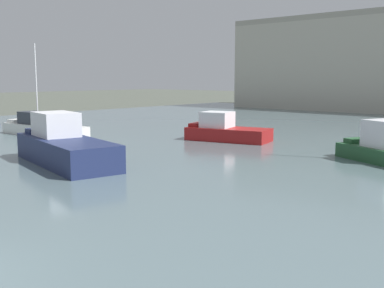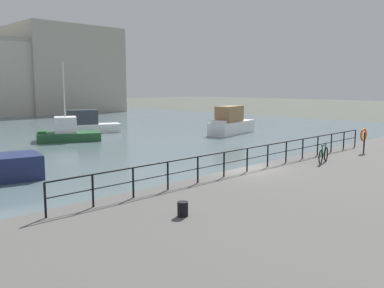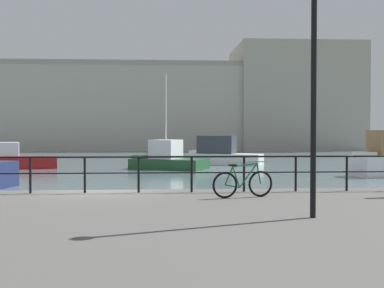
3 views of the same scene
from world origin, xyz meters
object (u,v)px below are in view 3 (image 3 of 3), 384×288
Objects in this scene: moored_harbor_tender at (221,154)px; moored_cabin_cruiser at (14,159)px; moored_red_daysailer at (168,159)px; quay_lamp_post at (314,55)px; harbor_building at (191,107)px; parked_bicycle at (243,183)px.

moored_cabin_cruiser is at bearing 36.63° from moored_harbor_tender.
moored_red_daysailer reaches higher than quay_lamp_post.
moored_red_daysailer is 6.21m from moored_harbor_tender.
parked_bicycle is (-2.25, -60.38, -4.88)m from harbor_building.
moored_red_daysailer is (11.18, -0.93, 0.06)m from moored_cabin_cruiser.
moored_harbor_tender is (4.44, 4.34, 0.16)m from moored_red_daysailer.
moored_harbor_tender reaches higher than parked_bicycle.
harbor_building is at bearing -70.31° from moored_red_daysailer.
moored_red_daysailer reaches higher than moored_cabin_cruiser.
harbor_building is at bearing -126.46° from moored_cabin_cruiser.
quay_lamp_post is (0.95, -3.27, 3.01)m from parked_bicycle.
moored_red_daysailer is (-3.92, -37.17, -5.49)m from harbor_building.
moored_cabin_cruiser is at bearing -112.63° from harbor_building.
harbor_building is at bearing -64.78° from moored_harbor_tender.
moored_red_daysailer is at bearing 79.86° from parked_bicycle.
moored_cabin_cruiser is 0.86× the size of moored_red_daysailer.
quay_lamp_post is at bearing -91.17° from harbor_building.
harbor_building is at bearing 88.83° from quay_lamp_post.
moored_harbor_tender is at bearing -89.10° from harbor_building.
moored_cabin_cruiser is 3.41× the size of parked_bicycle.
moored_red_daysailer is at bearing 68.65° from moored_harbor_tender.
moored_red_daysailer is at bearing -96.03° from harbor_building.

